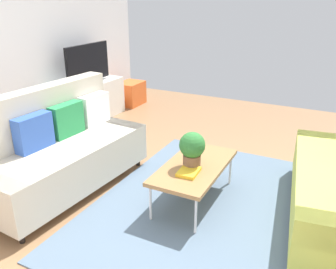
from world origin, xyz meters
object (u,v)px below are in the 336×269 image
object	(u,v)px
couch_beige	(60,150)
tv	(88,65)
bottle_0	(74,85)
tv_console	(90,102)
coffee_table	(194,167)
storage_trunk	(131,93)
potted_plant	(192,148)
table_book_0	(189,172)
vase_0	(61,87)

from	to	relation	value
couch_beige	tv	xyz separation A→B (m)	(1.93, 1.11, 0.50)
tv	bottle_0	size ratio (longest dim) A/B	6.84
tv	bottle_0	world-z (taller)	tv
couch_beige	tv_console	world-z (taller)	couch_beige
coffee_table	storage_trunk	distance (m)	3.61
coffee_table	potted_plant	bearing A→B (deg)	170.26
couch_beige	storage_trunk	size ratio (longest dim) A/B	3.76
tv	storage_trunk	xyz separation A→B (m)	(1.10, -0.08, -0.73)
tv	table_book_0	world-z (taller)	tv
vase_0	bottle_0	world-z (taller)	bottle_0
coffee_table	tv	bearing A→B (deg)	58.59
bottle_0	couch_beige	bearing A→B (deg)	-144.48
storage_trunk	potted_plant	world-z (taller)	potted_plant
bottle_0	storage_trunk	bearing A→B (deg)	-2.29
tv	vase_0	world-z (taller)	tv
storage_trunk	table_book_0	bearing A→B (deg)	-138.93
tv_console	potted_plant	bearing A→B (deg)	-122.15
table_book_0	bottle_0	size ratio (longest dim) A/B	1.64
potted_plant	bottle_0	distance (m)	2.78
vase_0	coffee_table	bearing A→B (deg)	-110.38
tv	table_book_0	distance (m)	3.13
tv_console	storage_trunk	xyz separation A→B (m)	(1.10, -0.10, -0.10)
table_book_0	vase_0	bearing A→B (deg)	66.18
storage_trunk	vase_0	size ratio (longest dim) A/B	3.69
tv	coffee_table	bearing A→B (deg)	-121.41
tv_console	bottle_0	xyz separation A→B (m)	(-0.40, -0.04, 0.39)
couch_beige	table_book_0	xyz separation A→B (m)	(0.19, -1.44, -0.02)
coffee_table	vase_0	distance (m)	2.80
coffee_table	table_book_0	xyz separation A→B (m)	(-0.19, -0.02, 0.04)
couch_beige	tv	size ratio (longest dim) A/B	1.96
couch_beige	coffee_table	size ratio (longest dim) A/B	1.78
table_book_0	tv	bearing A→B (deg)	55.76
vase_0	bottle_0	xyz separation A→B (m)	(0.18, -0.09, 0.00)
couch_beige	coffee_table	world-z (taller)	couch_beige
tv	table_book_0	size ratio (longest dim) A/B	4.17
coffee_table	couch_beige	bearing A→B (deg)	105.05
tv_console	storage_trunk	distance (m)	1.11
couch_beige	table_book_0	bearing A→B (deg)	101.64
vase_0	bottle_0	size ratio (longest dim) A/B	0.96
tv	vase_0	xyz separation A→B (m)	(-0.58, 0.07, -0.24)
couch_beige	coffee_table	bearing A→B (deg)	109.13
tv_console	vase_0	world-z (taller)	vase_0
tv_console	table_book_0	world-z (taller)	tv_console
couch_beige	vase_0	distance (m)	1.81
storage_trunk	tv	bearing A→B (deg)	175.84
potted_plant	tv_console	bearing A→B (deg)	57.85
tv_console	bottle_0	distance (m)	0.56
couch_beige	coffee_table	distance (m)	1.47
coffee_table	potted_plant	distance (m)	0.24
tv	potted_plant	bearing A→B (deg)	-122.36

